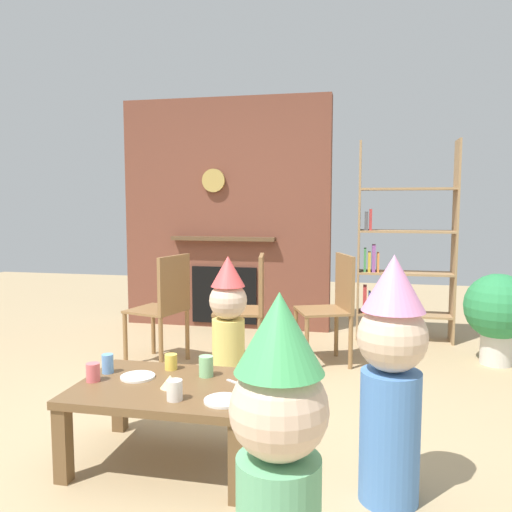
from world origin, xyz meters
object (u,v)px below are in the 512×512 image
(birthday_cake_slice, at_px, (170,381))
(dining_chair_middle, at_px, (250,302))
(dining_chair_left, at_px, (165,303))
(paper_plate_front, at_px, (138,377))
(dining_chair_right, at_px, (334,302))
(paper_cup_near_left, at_px, (175,390))
(paper_cup_near_right, at_px, (93,372))
(child_by_the_chairs, at_px, (228,320))
(paper_plate_rear, at_px, (224,401))
(paper_cup_far_right, at_px, (108,364))
(paper_cup_center, at_px, (171,362))
(child_with_cone_hat, at_px, (279,460))
(potted_plant_tall, at_px, (498,311))
(paper_cup_far_left, at_px, (206,366))
(child_in_pink, at_px, (391,373))
(bookshelf, at_px, (399,250))
(coffee_table, at_px, (170,397))

(birthday_cake_slice, height_order, dining_chair_middle, dining_chair_middle)
(birthday_cake_slice, bearing_deg, dining_chair_left, 112.53)
(paper_plate_front, distance_m, dining_chair_right, 2.00)
(paper_cup_near_left, xyz_separation_m, paper_cup_near_right, (-0.50, 0.16, -0.00))
(birthday_cake_slice, relative_size, dining_chair_left, 0.11)
(paper_cup_near_left, height_order, child_by_the_chairs, child_by_the_chairs)
(paper_plate_rear, bearing_deg, paper_cup_far_right, 159.62)
(paper_cup_center, height_order, child_with_cone_hat, child_with_cone_hat)
(potted_plant_tall, bearing_deg, birthday_cake_slice, -133.37)
(paper_cup_far_left, xyz_separation_m, dining_chair_middle, (-0.10, 1.52, 0.05))
(birthday_cake_slice, height_order, dining_chair_right, dining_chair_right)
(paper_cup_near_right, height_order, child_in_pink, child_in_pink)
(paper_cup_far_left, distance_m, paper_cup_far_right, 0.54)
(paper_cup_far_right, relative_size, child_by_the_chairs, 0.11)
(bookshelf, distance_m, paper_plate_front, 3.08)
(paper_cup_far_left, xyz_separation_m, dining_chair_left, (-0.77, 1.37, 0.05))
(paper_cup_far_right, height_order, potted_plant_tall, potted_plant_tall)
(coffee_table, relative_size, dining_chair_left, 1.04)
(paper_cup_far_right, height_order, dining_chair_right, dining_chair_right)
(child_in_pink, xyz_separation_m, dining_chair_left, (-1.71, 1.66, -0.07))
(potted_plant_tall, bearing_deg, dining_chair_right, -169.66)
(child_in_pink, bearing_deg, paper_plate_rear, 9.74)
(birthday_cake_slice, relative_size, child_with_cone_hat, 0.09)
(bookshelf, relative_size, paper_cup_near_left, 19.91)
(paper_cup_near_right, height_order, potted_plant_tall, potted_plant_tall)
(paper_cup_far_left, height_order, birthday_cake_slice, paper_cup_far_left)
(paper_cup_near_right, distance_m, paper_plate_front, 0.23)
(potted_plant_tall, bearing_deg, child_in_pink, -113.32)
(bookshelf, xyz_separation_m, child_with_cone_hat, (-0.56, -3.68, -0.31))
(bookshelf, xyz_separation_m, paper_cup_near_left, (-1.17, -2.92, -0.42))
(dining_chair_left, bearing_deg, paper_cup_far_left, 134.77)
(paper_cup_center, xyz_separation_m, paper_plate_front, (-0.12, -0.17, -0.04))
(coffee_table, bearing_deg, bookshelf, 64.94)
(child_with_cone_hat, bearing_deg, child_in_pink, -60.45)
(coffee_table, bearing_deg, dining_chair_right, 68.87)
(paper_cup_near_right, xyz_separation_m, dining_chair_middle, (0.45, 1.71, 0.06))
(child_by_the_chairs, bearing_deg, birthday_cake_slice, 1.19)
(paper_cup_near_right, distance_m, dining_chair_left, 1.58)
(bookshelf, distance_m, coffee_table, 3.06)
(bookshelf, bearing_deg, paper_cup_near_right, -121.25)
(child_with_cone_hat, xyz_separation_m, child_in_pink, (0.36, 0.83, 0.02))
(paper_cup_near_left, height_order, paper_cup_far_right, paper_cup_far_right)
(paper_cup_far_left, height_order, child_by_the_chairs, child_by_the_chairs)
(child_with_cone_hat, xyz_separation_m, dining_chair_right, (-0.00, 2.79, -0.05))
(birthday_cake_slice, xyz_separation_m, dining_chair_middle, (0.02, 1.72, 0.07))
(child_in_pink, xyz_separation_m, dining_chair_middle, (-1.03, 1.80, -0.07))
(paper_cup_near_right, bearing_deg, birthday_cake_slice, -1.03)
(coffee_table, xyz_separation_m, child_with_cone_hat, (0.72, -0.95, 0.22))
(paper_plate_front, xyz_separation_m, child_in_pink, (1.28, -0.19, 0.17))
(paper_cup_near_right, distance_m, child_by_the_chairs, 1.16)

